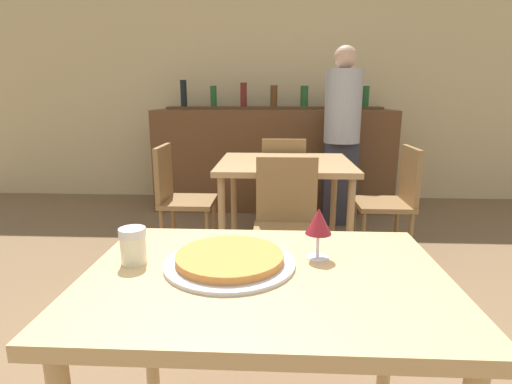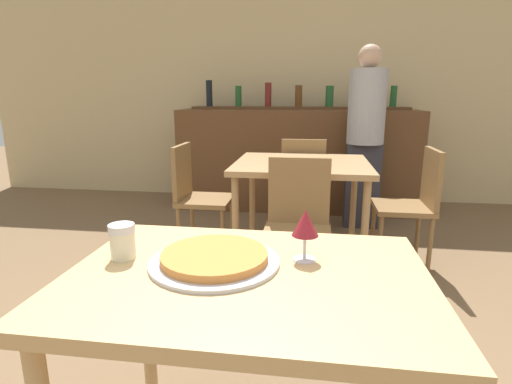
# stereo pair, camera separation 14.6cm
# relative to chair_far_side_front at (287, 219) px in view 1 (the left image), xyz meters

# --- Properties ---
(wall_back) EXTENTS (8.00, 0.05, 2.80)m
(wall_back) POSITION_rel_chair_far_side_front_xyz_m (-0.10, 2.62, 0.88)
(wall_back) COLOR #D1B784
(wall_back) RESTS_ON ground_plane
(dining_table_near) EXTENTS (1.02, 0.73, 0.77)m
(dining_table_near) POSITION_rel_chair_far_side_front_xyz_m (-0.10, -1.28, 0.15)
(dining_table_near) COLOR tan
(dining_table_near) RESTS_ON ground_plane
(dining_table_far) EXTENTS (0.98, 0.89, 0.77)m
(dining_table_far) POSITION_rel_chair_far_side_front_xyz_m (0.00, 0.62, 0.17)
(dining_table_far) COLOR #A87F51
(dining_table_far) RESTS_ON ground_plane
(bar_counter) EXTENTS (2.60, 0.56, 1.10)m
(bar_counter) POSITION_rel_chair_far_side_front_xyz_m (-0.10, 2.12, 0.03)
(bar_counter) COLOR brown
(bar_counter) RESTS_ON ground_plane
(bar_back_shelf) EXTENTS (2.39, 0.24, 0.32)m
(bar_back_shelf) POSITION_rel_chair_far_side_front_xyz_m (-0.09, 2.26, 0.64)
(bar_back_shelf) COLOR brown
(bar_back_shelf) RESTS_ON bar_counter
(chair_far_side_front) EXTENTS (0.40, 0.40, 0.89)m
(chair_far_side_front) POSITION_rel_chair_far_side_front_xyz_m (0.00, 0.00, 0.00)
(chair_far_side_front) COLOR olive
(chair_far_side_front) RESTS_ON ground_plane
(chair_far_side_back) EXTENTS (0.40, 0.40, 0.89)m
(chair_far_side_back) POSITION_rel_chair_far_side_front_xyz_m (-0.00, 1.23, 0.00)
(chair_far_side_back) COLOR olive
(chair_far_side_back) RESTS_ON ground_plane
(chair_far_side_left) EXTENTS (0.40, 0.40, 0.89)m
(chair_far_side_left) POSITION_rel_chair_far_side_front_xyz_m (-0.82, 0.62, 0.00)
(chair_far_side_left) COLOR olive
(chair_far_side_left) RESTS_ON ground_plane
(chair_far_side_right) EXTENTS (0.40, 0.40, 0.89)m
(chair_far_side_right) POSITION_rel_chair_far_side_front_xyz_m (0.82, 0.62, 0.00)
(chair_far_side_right) COLOR olive
(chair_far_side_right) RESTS_ON ground_plane
(pizza_tray) EXTENTS (0.39, 0.39, 0.04)m
(pizza_tray) POSITION_rel_chair_far_side_front_xyz_m (-0.20, -1.24, 0.26)
(pizza_tray) COLOR #B7B7BC
(pizza_tray) RESTS_ON dining_table_near
(cheese_shaker) EXTENTS (0.08, 0.08, 0.11)m
(cheese_shaker) POSITION_rel_chair_far_side_front_xyz_m (-0.49, -1.24, 0.30)
(cheese_shaker) COLOR beige
(cheese_shaker) RESTS_ON dining_table_near
(person_standing) EXTENTS (0.34, 0.34, 1.70)m
(person_standing) POSITION_rel_chair_far_side_front_xyz_m (0.56, 1.54, 0.40)
(person_standing) COLOR #2D2D38
(person_standing) RESTS_ON ground_plane
(wine_glass) EXTENTS (0.08, 0.08, 0.16)m
(wine_glass) POSITION_rel_chair_far_side_front_xyz_m (0.06, -1.17, 0.36)
(wine_glass) COLOR silver
(wine_glass) RESTS_ON dining_table_near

